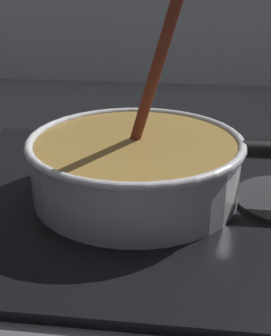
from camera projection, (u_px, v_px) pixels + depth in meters
name	position (u px, v px, depth m)	size (l,w,h in m)	color
ground	(23.00, 240.00, 0.56)	(2.40, 1.60, 0.04)	#4C4C51
hob_plate	(136.00, 198.00, 0.61)	(0.56, 0.48, 0.01)	black
burner_ring	(136.00, 191.00, 0.60)	(0.19, 0.19, 0.01)	#592D0C
cooking_pan	(137.00, 164.00, 0.59)	(0.43, 0.28, 0.31)	silver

